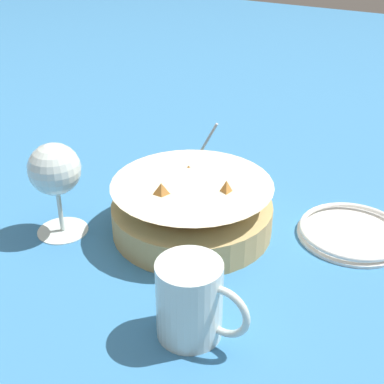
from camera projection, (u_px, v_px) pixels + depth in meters
name	position (u px, v px, depth m)	size (l,w,h in m)	color
ground_plane	(174.00, 236.00, 0.84)	(4.00, 4.00, 0.00)	teal
food_basket	(192.00, 209.00, 0.83)	(0.25, 0.25, 0.10)	tan
sauce_cup	(199.00, 164.00, 1.01)	(0.07, 0.06, 0.11)	#B7B7BC
wine_glass	(55.00, 172.00, 0.80)	(0.08, 0.08, 0.15)	silver
beer_mug	(191.00, 303.00, 0.63)	(0.12, 0.08, 0.10)	silver
side_plate	(352.00, 232.00, 0.83)	(0.17, 0.17, 0.01)	white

